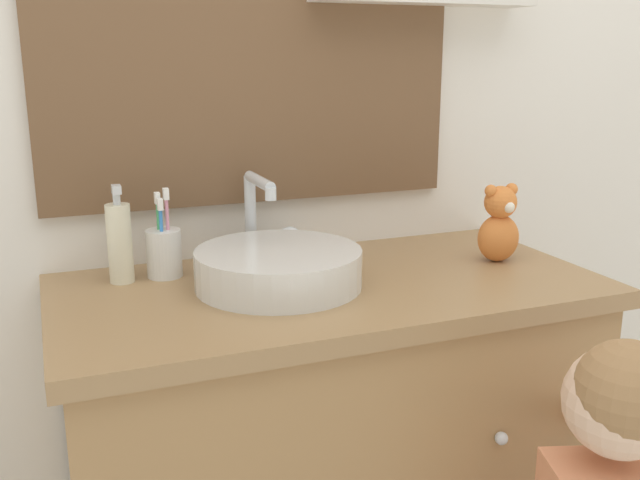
% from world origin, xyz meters
% --- Properties ---
extents(wall_back, '(3.20, 0.18, 2.50)m').
position_xyz_m(wall_back, '(0.02, 0.62, 1.29)').
color(wall_back, silver).
rests_on(wall_back, ground_plane).
extents(sink_basin, '(0.31, 0.37, 0.19)m').
position_xyz_m(sink_basin, '(-0.10, 0.36, 0.93)').
color(sink_basin, silver).
rests_on(sink_basin, vanity_counter).
extents(toothbrush_holder, '(0.07, 0.07, 0.18)m').
position_xyz_m(toothbrush_holder, '(-0.29, 0.50, 0.94)').
color(toothbrush_holder, silver).
rests_on(toothbrush_holder, vanity_counter).
extents(soap_dispenser, '(0.05, 0.05, 0.19)m').
position_xyz_m(soap_dispenser, '(-0.37, 0.49, 0.97)').
color(soap_dispenser, beige).
rests_on(soap_dispenser, vanity_counter).
extents(teddy_bear, '(0.09, 0.08, 0.16)m').
position_xyz_m(teddy_bear, '(0.38, 0.35, 0.97)').
color(teddy_bear, orange).
rests_on(teddy_bear, vanity_counter).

